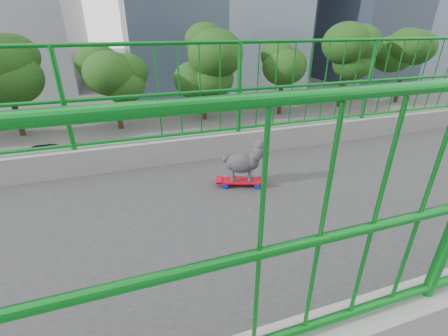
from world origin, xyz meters
name	(u,v)px	position (x,y,z in m)	size (l,w,h in m)	color
road	(197,186)	(-13.00, 0.00, 0.01)	(18.00, 90.00, 0.02)	black
footbridge	(402,287)	(0.00, 0.00, 5.22)	(3.00, 24.00, 7.00)	#2D2D2F
railing	(447,159)	(0.00, 0.00, 7.21)	(3.00, 24.00, 1.42)	gray
street_trees	(172,72)	(-26.03, 1.06, 4.72)	(5.30, 60.40, 7.26)	black
skateboard	(241,181)	(-0.51, -2.30, 7.05)	(0.33, 0.56, 0.07)	red
poodle	(244,161)	(-0.50, -2.28, 7.29)	(0.30, 0.47, 0.41)	#2A282C
car_1	(197,213)	(-9.20, -0.91, 0.75)	(1.59, 4.55, 1.50)	#95959A
car_3	(5,183)	(-15.60, -10.30, 0.65)	(1.83, 4.49, 1.30)	white
car_4	(52,155)	(-18.80, -8.42, 0.76)	(1.80, 4.46, 1.52)	black
car_5	(140,279)	(-6.00, -3.72, 0.69)	(1.46, 4.20, 1.38)	white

